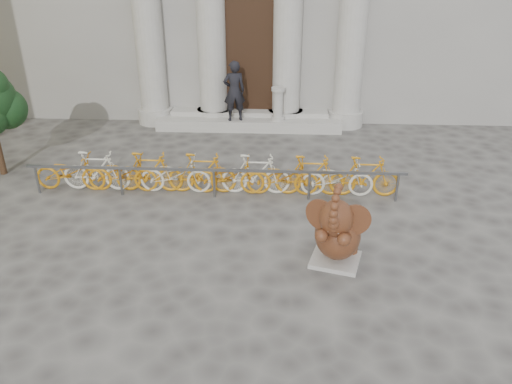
{
  "coord_description": "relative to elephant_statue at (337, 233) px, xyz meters",
  "views": [
    {
      "loc": [
        1.05,
        -6.4,
        5.32
      ],
      "look_at": [
        0.6,
        2.26,
        1.1
      ],
      "focal_mm": 35.0,
      "sensor_mm": 36.0,
      "label": 1
    }
  ],
  "objects": [
    {
      "name": "ground",
      "position": [
        -2.13,
        -1.55,
        -0.64
      ],
      "size": [
        80.0,
        80.0,
        0.0
      ],
      "primitive_type": "plane",
      "color": "#474442",
      "rests_on": "ground"
    },
    {
      "name": "entrance_steps",
      "position": [
        -2.13,
        7.85,
        -0.46
      ],
      "size": [
        6.0,
        1.2,
        0.36
      ],
      "primitive_type": "cube",
      "color": "#A8A59E",
      "rests_on": "ground"
    },
    {
      "name": "elephant_statue",
      "position": [
        0.0,
        0.0,
        0.0
      ],
      "size": [
        1.16,
        1.39,
        1.76
      ],
      "rotation": [
        0.0,
        0.0,
        -0.27
      ],
      "color": "#A8A59E",
      "rests_on": "ground"
    },
    {
      "name": "bike_rack",
      "position": [
        -2.63,
        2.9,
        -0.14
      ],
      "size": [
        8.94,
        0.53,
        1.0
      ],
      "color": "slate",
      "rests_on": "ground"
    },
    {
      "name": "pedestrian",
      "position": [
        -2.57,
        7.5,
        0.67
      ],
      "size": [
        0.78,
        0.61,
        1.9
      ],
      "primitive_type": "imported",
      "rotation": [
        0.0,
        0.0,
        3.39
      ],
      "color": "black",
      "rests_on": "entrance_steps"
    },
    {
      "name": "balustrade_post",
      "position": [
        -1.18,
        7.55,
        0.21
      ],
      "size": [
        0.44,
        0.44,
        1.07
      ],
      "color": "#A8A59E",
      "rests_on": "entrance_steps"
    }
  ]
}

